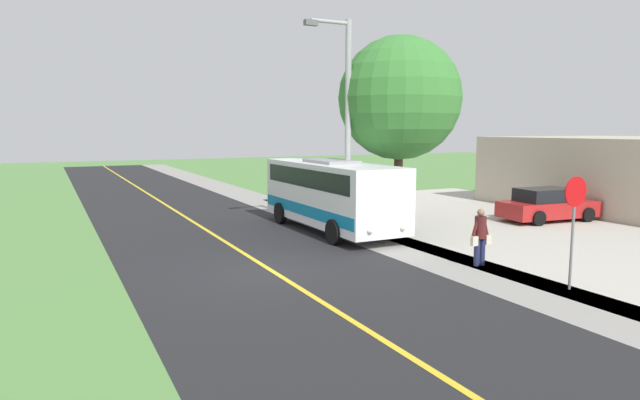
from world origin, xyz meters
name	(u,v)px	position (x,y,z in m)	size (l,w,h in m)	color
ground_plane	(270,270)	(0.00, 0.00, 0.00)	(120.00, 120.00, 0.00)	#548442
road_surface	(270,270)	(0.00, 0.00, 0.00)	(8.00, 100.00, 0.01)	black
sidewalk	(417,252)	(-5.20, 0.00, 0.00)	(2.40, 100.00, 0.01)	gray
road_centre_line	(270,270)	(0.00, 0.00, 0.01)	(0.16, 100.00, 0.00)	gold
shuttle_bus_front	(331,192)	(-4.49, -4.76, 1.56)	(2.63, 8.06, 2.83)	white
pedestrian_with_bags	(480,235)	(-5.77, 2.28, 0.92)	(0.72, 0.34, 1.71)	#1E2347
stop_sign	(574,213)	(-6.10, 5.19, 1.96)	(0.76, 0.07, 2.88)	slate
street_light_pole	(345,117)	(-4.88, -4.35, 4.50)	(1.97, 0.24, 8.18)	#9E9EA3
parked_car_near	(548,205)	(-14.15, -2.54, 0.69)	(4.55, 2.33, 1.45)	#A51E1E
tree_curbside	(400,99)	(-7.40, -4.34, 5.27)	(5.00, 5.00, 7.79)	#4C3826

